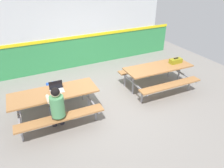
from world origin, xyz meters
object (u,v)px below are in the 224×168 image
object	(u,v)px
laptop_silver	(57,89)
toolbox_grey	(176,61)
picnic_table_right	(158,71)
backpack_dark	(53,90)
student_nearer	(57,106)
picnic_table_left	(54,98)

from	to	relation	value
laptop_silver	toolbox_grey	size ratio (longest dim) A/B	0.82
picnic_table_right	backpack_dark	bearing A→B (deg)	162.26
student_nearer	toolbox_grey	distance (m)	3.88
student_nearer	laptop_silver	distance (m)	0.61
picnic_table_left	backpack_dark	bearing A→B (deg)	82.31
student_nearer	backpack_dark	size ratio (longest dim) A/B	2.74
picnic_table_left	picnic_table_right	size ratio (longest dim) A/B	1.00
laptop_silver	backpack_dark	size ratio (longest dim) A/B	0.74
laptop_silver	backpack_dark	bearing A→B (deg)	87.21
picnic_table_right	student_nearer	distance (m)	3.26
toolbox_grey	backpack_dark	xyz separation A→B (m)	(-3.64, 0.98, -0.60)
picnic_table_left	toolbox_grey	xyz separation A→B (m)	(3.78, 0.05, 0.23)
student_nearer	backpack_dark	bearing A→B (deg)	83.03
picnic_table_left	backpack_dark	distance (m)	1.10
backpack_dark	student_nearer	bearing A→B (deg)	-96.97
picnic_table_right	laptop_silver	world-z (taller)	laptop_silver
picnic_table_left	backpack_dark	size ratio (longest dim) A/B	4.75
picnic_table_right	toolbox_grey	bearing A→B (deg)	-1.83
student_nearer	laptop_silver	xyz separation A→B (m)	(0.15, 0.59, 0.08)
picnic_table_left	backpack_dark	xyz separation A→B (m)	(0.14, 1.03, -0.36)
picnic_table_left	toolbox_grey	world-z (taller)	toolbox_grey
student_nearer	backpack_dark	distance (m)	1.67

